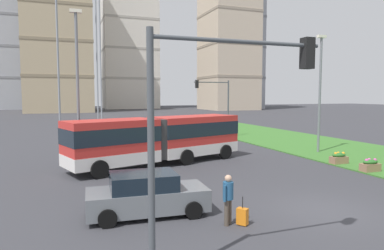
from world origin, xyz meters
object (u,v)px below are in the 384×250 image
at_px(articulated_bus, 159,139).
at_px(streetlight_median, 320,89).
at_px(pedestrian_crossing, 228,196).
at_px(apartment_tower_westcentre, 58,29).
at_px(streetlight_left, 78,82).
at_px(flower_planter_1, 370,165).
at_px(traffic_light_near_left, 213,109).
at_px(apartment_tower_centre, 128,52).
at_px(apartment_tower_eastcentre, 228,32).
at_px(rolling_suitcase, 242,216).
at_px(apartment_tower_east, 232,36).
at_px(traffic_light_far_right, 217,98).
at_px(car_grey_wagon, 147,195).
at_px(car_white_van, 100,132).
at_px(flower_planter_2, 339,158).

xyz_separation_m(articulated_bus, streetlight_median, (12.66, 0.18, 3.24)).
height_order(pedestrian_crossing, streetlight_median, streetlight_median).
bearing_deg(apartment_tower_westcentre, streetlight_left, -88.60).
xyz_separation_m(flower_planter_1, traffic_light_near_left, (-13.03, -7.36, 3.69)).
height_order(flower_planter_1, traffic_light_near_left, traffic_light_near_left).
distance_m(apartment_tower_centre, apartment_tower_eastcentre, 34.59).
bearing_deg(articulated_bus, apartment_tower_centre, 81.19).
distance_m(flower_planter_1, apartment_tower_westcentre, 89.28).
height_order(pedestrian_crossing, streetlight_left, streetlight_left).
xyz_separation_m(rolling_suitcase, apartment_tower_centre, (15.00, 107.84, 18.34)).
bearing_deg(streetlight_median, apartment_tower_east, 67.63).
relative_size(rolling_suitcase, apartment_tower_westcentre, 0.02).
bearing_deg(apartment_tower_centre, streetlight_left, -101.69).
bearing_deg(apartment_tower_westcentre, articulated_bus, -85.13).
distance_m(traffic_light_far_right, streetlight_left, 17.25).
bearing_deg(apartment_tower_eastcentre, apartment_tower_centre, 140.35).
bearing_deg(apartment_tower_westcentre, car_grey_wagon, -87.48).
distance_m(car_white_van, flower_planter_2, 22.34).
relative_size(rolling_suitcase, flower_planter_2, 0.88).
distance_m(articulated_bus, streetlight_median, 13.07).
bearing_deg(apartment_tower_westcentre, pedestrian_crossing, -86.01).
xyz_separation_m(traffic_light_near_left, apartment_tower_east, (48.79, 96.25, 19.49)).
bearing_deg(flower_planter_2, streetlight_median, 65.65).
bearing_deg(traffic_light_far_right, streetlight_median, -72.09).
height_order(flower_planter_2, streetlight_median, streetlight_median).
relative_size(pedestrian_crossing, apartment_tower_eastcentre, 0.04).
bearing_deg(streetlight_median, streetlight_left, 177.17).
height_order(traffic_light_far_right, streetlight_left, streetlight_left).
xyz_separation_m(flower_planter_2, traffic_light_far_right, (-1.66, 15.22, 3.65)).
xyz_separation_m(streetlight_median, apartment_tower_eastcentre, (28.72, 74.69, 18.50)).
xyz_separation_m(flower_planter_1, apartment_tower_east, (35.76, 88.89, 23.18)).
xyz_separation_m(flower_planter_2, apartment_tower_westcentre, (-17.45, 82.53, 21.23)).
xyz_separation_m(traffic_light_far_right, apartment_tower_westcentre, (-15.78, 67.31, 17.58)).
relative_size(rolling_suitcase, apartment_tower_centre, 0.03).
bearing_deg(car_white_van, streetlight_left, -100.68).
bearing_deg(apartment_tower_westcentre, traffic_light_far_right, -76.80).
relative_size(articulated_bus, traffic_light_far_right, 2.02).
relative_size(flower_planter_1, flower_planter_2, 1.00).
relative_size(traffic_light_near_left, streetlight_left, 0.62).
height_order(car_grey_wagon, streetlight_median, streetlight_median).
xyz_separation_m(pedestrian_crossing, rolling_suitcase, (0.45, -0.20, -0.69)).
bearing_deg(car_white_van, flower_planter_1, -57.47).
bearing_deg(flower_planter_1, streetlight_median, 73.99).
bearing_deg(traffic_light_near_left, apartment_tower_centre, 81.12).
bearing_deg(flower_planter_2, flower_planter_1, -90.00).
xyz_separation_m(apartment_tower_centre, apartment_tower_east, (31.52, -14.29, 4.95)).
distance_m(streetlight_left, streetlight_median, 17.48).
height_order(pedestrian_crossing, flower_planter_2, pedestrian_crossing).
height_order(pedestrian_crossing, apartment_tower_westcentre, apartment_tower_westcentre).
bearing_deg(car_grey_wagon, apartment_tower_westcentre, 92.52).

